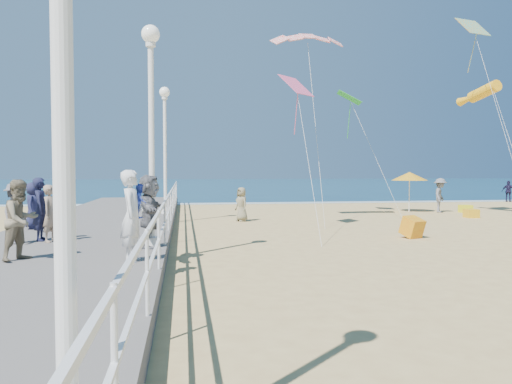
{
  "coord_description": "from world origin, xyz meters",
  "views": [
    {
      "loc": [
        -4.59,
        -12.35,
        2.24
      ],
      "look_at": [
        -2.5,
        2.0,
        1.6
      ],
      "focal_mm": 35.0,
      "sensor_mm": 36.0,
      "label": 1
    }
  ],
  "objects": [
    {
      "name": "ground",
      "position": [
        0.0,
        0.0,
        0.0
      ],
      "size": [
        160.0,
        160.0,
        0.0
      ],
      "primitive_type": "plane",
      "color": "tan",
      "rests_on": "ground"
    },
    {
      "name": "ocean",
      "position": [
        0.0,
        65.0,
        0.01
      ],
      "size": [
        160.0,
        90.0,
        0.05
      ],
      "primitive_type": "cube",
      "color": "#0D344E",
      "rests_on": "ground"
    },
    {
      "name": "surf_line",
      "position": [
        0.0,
        20.5,
        0.03
      ],
      "size": [
        160.0,
        1.2,
        0.04
      ],
      "primitive_type": "cube",
      "color": "white",
      "rests_on": "ground"
    },
    {
      "name": "boardwalk",
      "position": [
        -7.5,
        0.0,
        0.2
      ],
      "size": [
        5.0,
        44.0,
        0.4
      ],
      "primitive_type": "cube",
      "color": "slate",
      "rests_on": "ground"
    },
    {
      "name": "railing",
      "position": [
        -5.05,
        0.0,
        1.25
      ],
      "size": [
        0.05,
        42.0,
        0.55
      ],
      "color": "white",
      "rests_on": "boardwalk"
    },
    {
      "name": "lamp_post_mid",
      "position": [
        -5.35,
        0.0,
        3.66
      ],
      "size": [
        0.44,
        0.44,
        5.32
      ],
      "color": "white",
      "rests_on": "boardwalk"
    },
    {
      "name": "lamp_post_far",
      "position": [
        -5.35,
        9.0,
        3.66
      ],
      "size": [
        0.44,
        0.44,
        5.32
      ],
      "color": "white",
      "rests_on": "boardwalk"
    },
    {
      "name": "woman_holding_toddler",
      "position": [
        -5.62,
        -2.11,
        1.32
      ],
      "size": [
        0.51,
        0.72,
        1.84
      ],
      "primitive_type": "imported",
      "rotation": [
        0.0,
        0.0,
        1.46
      ],
      "color": "silver",
      "rests_on": "boardwalk"
    },
    {
      "name": "toddler_held",
      "position": [
        -5.47,
        -1.96,
        1.61
      ],
      "size": [
        0.31,
        0.37,
        0.71
      ],
      "primitive_type": "imported",
      "rotation": [
        0.0,
        0.0,
        1.46
      ],
      "color": "blue",
      "rests_on": "boardwalk"
    },
    {
      "name": "spectator_0",
      "position": [
        -8.26,
        1.24,
        1.22
      ],
      "size": [
        0.43,
        0.62,
        1.65
      ],
      "primitive_type": "imported",
      "rotation": [
        0.0,
        0.0,
        1.62
      ],
      "color": "#171A34",
      "rests_on": "boardwalk"
    },
    {
      "name": "spectator_1",
      "position": [
        -7.87,
        -1.65,
        1.22
      ],
      "size": [
        0.95,
        1.01,
        1.65
      ],
      "primitive_type": "imported",
      "rotation": [
        0.0,
        0.0,
        1.02
      ],
      "color": "#7B6E55",
      "rests_on": "boardwalk"
    },
    {
      "name": "spectator_2",
      "position": [
        -8.75,
        0.8,
        1.17
      ],
      "size": [
        0.67,
        1.04,
        1.54
      ],
      "primitive_type": "imported",
      "rotation": [
        0.0,
        0.0,
        1.47
      ],
      "color": "#59575C",
      "rests_on": "boardwalk"
    },
    {
      "name": "spectator_4",
      "position": [
        -9.25,
        4.02,
        1.13
      ],
      "size": [
        0.47,
        0.72,
        1.46
      ],
      "primitive_type": "imported",
      "rotation": [
        0.0,
        0.0,
        1.58
      ],
      "color": "#1C1E3D",
      "rests_on": "boardwalk"
    },
    {
      "name": "spectator_5",
      "position": [
        -5.4,
        -0.31,
        1.27
      ],
      "size": [
        0.57,
        1.62,
        1.73
      ],
      "primitive_type": "imported",
      "rotation": [
        0.0,
        0.0,
        1.54
      ],
      "color": "slate",
      "rests_on": "boardwalk"
    },
    {
      "name": "spectator_6",
      "position": [
        -7.95,
        0.96,
        1.13
      ],
      "size": [
        0.5,
        0.62,
        1.46
      ],
      "primitive_type": "imported",
      "rotation": [
        0.0,
        0.0,
        1.25
      ],
      "color": "gray",
      "rests_on": "boardwalk"
    },
    {
      "name": "beach_walker_a",
      "position": [
        8.81,
        12.21,
        0.91
      ],
      "size": [
        1.25,
        1.34,
        1.82
      ],
      "primitive_type": "imported",
      "rotation": [
        0.0,
        0.0,
        0.92
      ],
      "color": "slate",
      "rests_on": "ground"
    },
    {
      "name": "beach_walker_b",
      "position": [
        18.07,
        19.76,
        0.75
      ],
      "size": [
        0.89,
        0.87,
        1.5
      ],
      "primitive_type": "imported",
      "rotation": [
        0.0,
        0.0,
        2.39
      ],
      "color": "#1A1732",
      "rests_on": "ground"
    },
    {
      "name": "beach_walker_c",
      "position": [
        -2.08,
        9.22,
        0.74
      ],
      "size": [
        0.75,
        0.86,
        1.49
      ],
      "primitive_type": "imported",
      "rotation": [
        0.0,
        0.0,
        -1.11
      ],
      "color": "#7C7455",
      "rests_on": "ground"
    },
    {
      "name": "box_kite",
      "position": [
        2.85,
        3.05,
        0.3
      ],
      "size": [
        0.78,
        0.87,
        0.74
      ],
      "primitive_type": "cube",
      "rotation": [
        0.31,
        0.0,
        0.4
      ],
      "color": "#D4540C",
      "rests_on": "ground"
    },
    {
      "name": "beach_umbrella",
      "position": [
        7.35,
        12.78,
        1.91
      ],
      "size": [
        1.9,
        1.9,
        2.14
      ],
      "color": "white",
      "rests_on": "ground"
    },
    {
      "name": "beach_chair_left",
      "position": [
        10.11,
        11.95,
        0.2
      ],
      "size": [
        0.55,
        0.55,
        0.4
      ],
      "primitive_type": "cube",
      "color": "yellow",
      "rests_on": "ground"
    },
    {
      "name": "beach_chair_right",
      "position": [
        8.8,
        9.31,
        0.2
      ],
      "size": [
        0.55,
        0.55,
        0.4
      ],
      "primitive_type": "cube",
      "color": "gold",
      "rests_on": "ground"
    },
    {
      "name": "kite_parafoil",
      "position": [
        0.71,
        8.68,
        7.96
      ],
      "size": [
        3.16,
        0.94,
        0.65
      ],
      "primitive_type": null,
      "rotation": [
        0.44,
        0.0,
        0.0
      ],
      "color": "red"
    },
    {
      "name": "kite_windsock",
      "position": [
        9.82,
        10.06,
        6.03
      ],
      "size": [
        1.05,
        2.92,
        1.13
      ],
      "primitive_type": "cylinder",
      "rotation": [
        1.36,
        0.0,
        0.17
      ],
      "color": "#F7A714"
    },
    {
      "name": "kite_diamond_pink",
      "position": [
        -0.43,
        5.86,
        5.37
      ],
      "size": [
        1.44,
        1.42,
        0.79
      ],
      "primitive_type": "cube",
      "rotation": [
        0.74,
        0.0,
        0.75
      ],
      "color": "#E25381"
    },
    {
      "name": "kite_diamond_multi",
      "position": [
        8.87,
        9.59,
        8.94
      ],
      "size": [
        1.54,
        1.29,
        0.95
      ],
      "primitive_type": "cube",
      "rotation": [
        0.78,
        0.0,
        0.27
      ],
      "color": "#16B4C2"
    },
    {
      "name": "kite_diamond_green",
      "position": [
        3.76,
        12.16,
        5.91
      ],
      "size": [
        1.39,
        1.51,
        0.64
      ],
      "primitive_type": "cube",
      "rotation": [
        0.5,
        0.0,
        1.36
      ],
      "color": "green"
    }
  ]
}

